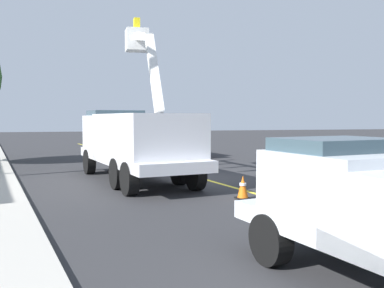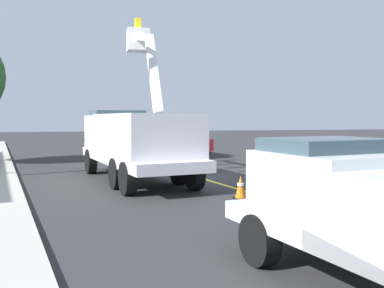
{
  "view_description": "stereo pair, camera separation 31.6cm",
  "coord_description": "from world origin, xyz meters",
  "px_view_note": "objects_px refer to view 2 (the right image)",
  "views": [
    {
      "loc": [
        -16.2,
        4.6,
        2.39
      ],
      "look_at": [
        -0.61,
        0.54,
        1.4
      ],
      "focal_mm": 40.42,
      "sensor_mm": 36.0,
      "label": 1
    },
    {
      "loc": [
        -16.28,
        4.29,
        2.39
      ],
      "look_at": [
        -0.61,
        0.54,
        1.4
      ],
      "focal_mm": 40.42,
      "sensor_mm": 36.0,
      "label": 2
    }
  ],
  "objects_px": {
    "traffic_cone_mid_front": "(241,187)",
    "traffic_cone_mid_rear": "(145,159)",
    "passing_minivan": "(182,140)",
    "utility_bucket_truck": "(135,138)"
  },
  "relations": [
    {
      "from": "traffic_cone_mid_front",
      "to": "traffic_cone_mid_rear",
      "type": "relative_size",
      "value": 0.87
    },
    {
      "from": "passing_minivan",
      "to": "traffic_cone_mid_rear",
      "type": "xyz_separation_m",
      "value": [
        -5.28,
        2.98,
        -0.58
      ]
    },
    {
      "from": "traffic_cone_mid_front",
      "to": "traffic_cone_mid_rear",
      "type": "xyz_separation_m",
      "value": [
        8.94,
        1.69,
        0.05
      ]
    },
    {
      "from": "traffic_cone_mid_front",
      "to": "traffic_cone_mid_rear",
      "type": "height_order",
      "value": "traffic_cone_mid_rear"
    },
    {
      "from": "utility_bucket_truck",
      "to": "traffic_cone_mid_front",
      "type": "bearing_deg",
      "value": -149.93
    },
    {
      "from": "utility_bucket_truck",
      "to": "traffic_cone_mid_rear",
      "type": "distance_m",
      "value": 4.68
    },
    {
      "from": "passing_minivan",
      "to": "traffic_cone_mid_rear",
      "type": "distance_m",
      "value": 6.09
    },
    {
      "from": "utility_bucket_truck",
      "to": "traffic_cone_mid_front",
      "type": "xyz_separation_m",
      "value": [
        -4.52,
        -2.62,
        -1.26
      ]
    },
    {
      "from": "traffic_cone_mid_front",
      "to": "utility_bucket_truck",
      "type": "bearing_deg",
      "value": 30.07
    },
    {
      "from": "utility_bucket_truck",
      "to": "passing_minivan",
      "type": "height_order",
      "value": "utility_bucket_truck"
    }
  ]
}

